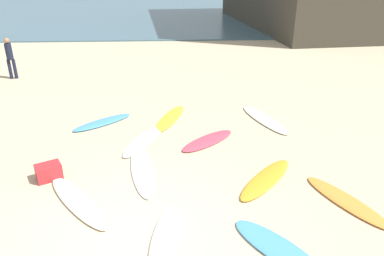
% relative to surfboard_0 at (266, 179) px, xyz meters
% --- Properties ---
extents(ground_plane, '(120.00, 120.00, 0.00)m').
position_rel_surfboard_0_xyz_m(ground_plane, '(-2.89, -1.85, -0.04)').
color(ground_plane, '#C6B28E').
extents(ocean_water, '(120.00, 40.00, 0.08)m').
position_rel_surfboard_0_xyz_m(ocean_water, '(-2.89, 37.34, -0.00)').
color(ocean_water, '#426675').
rests_on(ocean_water, ground_plane).
extents(surfboard_0, '(1.81, 2.01, 0.09)m').
position_rel_surfboard_0_xyz_m(surfboard_0, '(0.00, 0.00, 0.00)').
color(surfboard_0, orange).
rests_on(surfboard_0, ground_plane).
extents(surfboard_1, '(1.37, 2.24, 0.08)m').
position_rel_surfboard_0_xyz_m(surfboard_1, '(-2.95, 2.20, -0.01)').
color(surfboard_1, silver).
rests_on(surfboard_1, ground_plane).
extents(surfboard_2, '(1.63, 1.88, 0.07)m').
position_rel_surfboard_0_xyz_m(surfboard_2, '(-0.34, -2.21, -0.01)').
color(surfboard_2, '#4C99D5').
rests_on(surfboard_2, ground_plane).
extents(surfboard_3, '(1.26, 2.35, 0.09)m').
position_rel_surfboard_0_xyz_m(surfboard_3, '(-2.22, 3.79, -0.00)').
color(surfboard_3, yellow).
rests_on(surfboard_3, ground_plane).
extents(surfboard_4, '(0.80, 2.05, 0.09)m').
position_rel_surfboard_0_xyz_m(surfboard_4, '(-2.28, -1.88, -0.00)').
color(surfboard_4, white).
rests_on(surfboard_4, ground_plane).
extents(surfboard_5, '(1.82, 1.70, 0.08)m').
position_rel_surfboard_0_xyz_m(surfboard_5, '(-1.15, 2.09, -0.01)').
color(surfboard_5, '#DE455C').
rests_on(surfboard_5, ground_plane).
extents(surfboard_6, '(1.33, 2.57, 0.08)m').
position_rel_surfboard_0_xyz_m(surfboard_6, '(0.82, 3.53, -0.01)').
color(surfboard_6, silver).
rests_on(surfboard_6, ground_plane).
extents(surfboard_7, '(1.88, 2.22, 0.09)m').
position_rel_surfboard_0_xyz_m(surfboard_7, '(-4.13, -0.64, -0.00)').
color(surfboard_7, '#EEE1C8').
rests_on(surfboard_7, ground_plane).
extents(surfboard_8, '(1.36, 2.13, 0.07)m').
position_rel_surfboard_0_xyz_m(surfboard_8, '(1.47, -0.93, -0.01)').
color(surfboard_8, orange).
rests_on(surfboard_8, ground_plane).
extents(surfboard_9, '(0.96, 2.55, 0.06)m').
position_rel_surfboard_0_xyz_m(surfboard_9, '(-2.87, 0.58, -0.01)').
color(surfboard_9, white).
rests_on(surfboard_9, ground_plane).
extents(surfboard_10, '(1.88, 1.70, 0.08)m').
position_rel_surfboard_0_xyz_m(surfboard_10, '(-4.34, 3.58, -0.00)').
color(surfboard_10, '#4A97DE').
rests_on(surfboard_10, ground_plane).
extents(beachgoer_near, '(0.34, 0.34, 1.77)m').
position_rel_surfboard_0_xyz_m(beachgoer_near, '(-9.11, 8.89, 0.95)').
color(beachgoer_near, '#191E33').
rests_on(beachgoer_near, ground_plane).
extents(beach_cooler, '(0.67, 0.61, 0.37)m').
position_rel_surfboard_0_xyz_m(beach_cooler, '(-5.01, 0.35, 0.14)').
color(beach_cooler, '#B2282D').
rests_on(beach_cooler, ground_plane).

